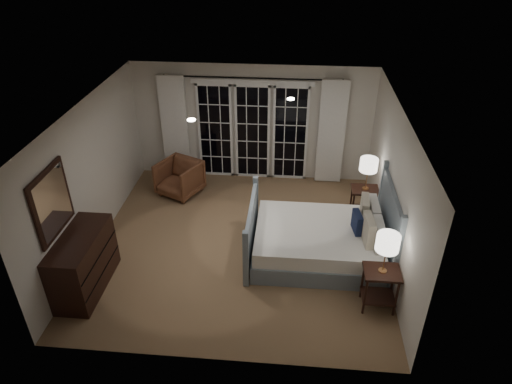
# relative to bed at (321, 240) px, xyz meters

# --- Properties ---
(floor) EXTENTS (5.00, 5.00, 0.00)m
(floor) POSITION_rel_bed_xyz_m (-1.41, 0.23, -0.33)
(floor) COLOR olive
(floor) RESTS_ON ground
(ceiling) EXTENTS (5.00, 5.00, 0.00)m
(ceiling) POSITION_rel_bed_xyz_m (-1.41, 0.23, 2.17)
(ceiling) COLOR silver
(ceiling) RESTS_ON wall_back
(wall_left) EXTENTS (0.02, 5.00, 2.50)m
(wall_left) POSITION_rel_bed_xyz_m (-3.91, 0.23, 0.92)
(wall_left) COLOR silver
(wall_left) RESTS_ON floor
(wall_right) EXTENTS (0.02, 5.00, 2.50)m
(wall_right) POSITION_rel_bed_xyz_m (1.09, 0.23, 0.92)
(wall_right) COLOR silver
(wall_right) RESTS_ON floor
(wall_back) EXTENTS (5.00, 0.02, 2.50)m
(wall_back) POSITION_rel_bed_xyz_m (-1.41, 2.73, 0.92)
(wall_back) COLOR silver
(wall_back) RESTS_ON floor
(wall_front) EXTENTS (5.00, 0.02, 2.50)m
(wall_front) POSITION_rel_bed_xyz_m (-1.41, -2.27, 0.92)
(wall_front) COLOR silver
(wall_front) RESTS_ON floor
(french_doors) EXTENTS (2.50, 0.04, 2.20)m
(french_doors) POSITION_rel_bed_xyz_m (-1.41, 2.68, 0.75)
(french_doors) COLOR black
(french_doors) RESTS_ON wall_back
(curtain_rod) EXTENTS (3.50, 0.03, 0.03)m
(curtain_rod) POSITION_rel_bed_xyz_m (-1.41, 2.63, 1.92)
(curtain_rod) COLOR black
(curtain_rod) RESTS_ON wall_back
(curtain_left) EXTENTS (0.55, 0.10, 2.25)m
(curtain_left) POSITION_rel_bed_xyz_m (-3.06, 2.61, 0.82)
(curtain_left) COLOR white
(curtain_left) RESTS_ON curtain_rod
(curtain_right) EXTENTS (0.55, 0.10, 2.25)m
(curtain_right) POSITION_rel_bed_xyz_m (0.24, 2.61, 0.82)
(curtain_right) COLOR white
(curtain_right) RESTS_ON curtain_rod
(downlight_a) EXTENTS (0.12, 0.12, 0.01)m
(downlight_a) POSITION_rel_bed_xyz_m (-0.61, 0.83, 2.16)
(downlight_a) COLOR white
(downlight_a) RESTS_ON ceiling
(downlight_b) EXTENTS (0.12, 0.12, 0.01)m
(downlight_b) POSITION_rel_bed_xyz_m (-2.01, -0.17, 2.16)
(downlight_b) COLOR white
(downlight_b) RESTS_ON ceiling
(bed) EXTENTS (2.29, 1.65, 1.34)m
(bed) POSITION_rel_bed_xyz_m (0.00, 0.00, 0.00)
(bed) COLOR slate
(bed) RESTS_ON floor
(nightstand_left) EXTENTS (0.52, 0.42, 0.68)m
(nightstand_left) POSITION_rel_bed_xyz_m (0.81, -1.10, 0.11)
(nightstand_left) COLOR black
(nightstand_left) RESTS_ON floor
(nightstand_right) EXTENTS (0.50, 0.40, 0.65)m
(nightstand_right) POSITION_rel_bed_xyz_m (0.83, 1.23, 0.09)
(nightstand_right) COLOR black
(nightstand_right) RESTS_ON floor
(lamp_left) EXTENTS (0.33, 0.33, 0.63)m
(lamp_left) POSITION_rel_bed_xyz_m (0.81, -1.10, 0.85)
(lamp_left) COLOR tan
(lamp_left) RESTS_ON nightstand_left
(lamp_right) EXTENTS (0.33, 0.33, 0.63)m
(lamp_right) POSITION_rel_bed_xyz_m (0.83, 1.23, 0.81)
(lamp_right) COLOR tan
(lamp_right) RESTS_ON nightstand_right
(armchair) EXTENTS (1.04, 1.05, 0.72)m
(armchair) POSITION_rel_bed_xyz_m (-2.85, 1.82, 0.03)
(armchair) COLOR brown
(armchair) RESTS_ON floor
(dresser) EXTENTS (0.57, 1.34, 0.95)m
(dresser) POSITION_rel_bed_xyz_m (-3.64, -1.08, 0.14)
(dresser) COLOR black
(dresser) RESTS_ON floor
(mirror) EXTENTS (0.05, 0.85, 1.00)m
(mirror) POSITION_rel_bed_xyz_m (-3.88, -1.08, 1.22)
(mirror) COLOR black
(mirror) RESTS_ON wall_left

